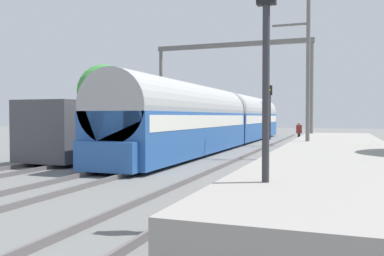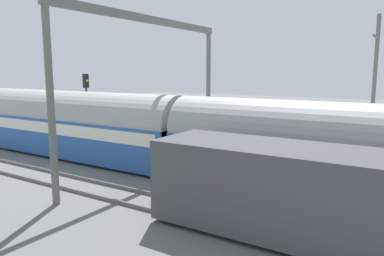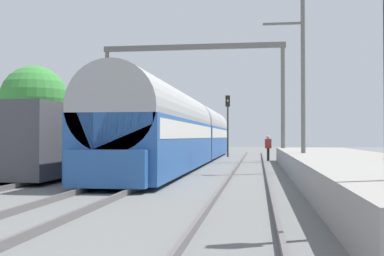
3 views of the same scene
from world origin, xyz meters
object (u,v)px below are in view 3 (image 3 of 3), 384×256
object	(u,v)px
passenger_train	(189,131)
freight_car	(75,140)
railway_signal_far	(228,118)
catenary_gantry	(193,78)
person_crossing	(268,146)

from	to	relation	value
passenger_train	freight_car	distance (m)	9.66
passenger_train	railway_signal_far	world-z (taller)	railway_signal_far
railway_signal_far	catenary_gantry	size ratio (longest dim) A/B	0.40
passenger_train	freight_car	size ratio (longest dim) A/B	2.53
railway_signal_far	catenary_gantry	distance (m)	7.56
railway_signal_far	passenger_train	bearing A→B (deg)	-102.26
passenger_train	railway_signal_far	size ratio (longest dim) A/B	6.59
catenary_gantry	freight_car	bearing A→B (deg)	-110.33
person_crossing	railway_signal_far	world-z (taller)	railway_signal_far
freight_car	catenary_gantry	bearing A→B (deg)	69.67
passenger_train	person_crossing	size ratio (longest dim) A/B	18.99
person_crossing	freight_car	bearing A→B (deg)	39.80
passenger_train	catenary_gantry	xyz separation A→B (m)	(0.00, 1.93, 3.65)
person_crossing	passenger_train	bearing A→B (deg)	17.62
passenger_train	person_crossing	xyz separation A→B (m)	(5.02, 2.94, -0.94)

